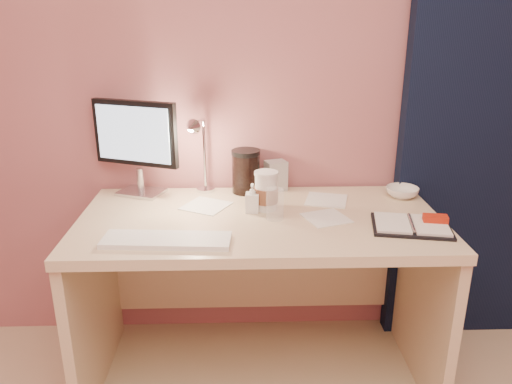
{
  "coord_description": "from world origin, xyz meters",
  "views": [
    {
      "loc": [
        -0.07,
        -0.41,
        1.47
      ],
      "look_at": [
        -0.02,
        1.33,
        0.85
      ],
      "focal_mm": 35.0,
      "sensor_mm": 36.0,
      "label": 1
    }
  ],
  "objects_px": {
    "coffee_cup": "(266,192)",
    "dark_jar": "(246,174)",
    "monitor": "(137,139)",
    "planner": "(413,225)",
    "bowl": "(402,192)",
    "lotion_bottle": "(252,198)",
    "desk": "(259,260)",
    "desk_lamp": "(209,148)",
    "keyboard": "(167,240)",
    "clear_cup": "(275,204)",
    "product_box": "(276,176)"
  },
  "relations": [
    {
      "from": "keyboard",
      "to": "coffee_cup",
      "type": "distance_m",
      "value": 0.47
    },
    {
      "from": "monitor",
      "to": "desk_lamp",
      "type": "height_order",
      "value": "monitor"
    },
    {
      "from": "dark_jar",
      "to": "desk_lamp",
      "type": "xyz_separation_m",
      "value": [
        -0.15,
        -0.06,
        0.13
      ]
    },
    {
      "from": "bowl",
      "to": "desk_lamp",
      "type": "height_order",
      "value": "desk_lamp"
    },
    {
      "from": "clear_cup",
      "to": "desk",
      "type": "bearing_deg",
      "value": 121.09
    },
    {
      "from": "dark_jar",
      "to": "product_box",
      "type": "height_order",
      "value": "dark_jar"
    },
    {
      "from": "dark_jar",
      "to": "bowl",
      "type": "bearing_deg",
      "value": -7.18
    },
    {
      "from": "coffee_cup",
      "to": "keyboard",
      "type": "bearing_deg",
      "value": -139.53
    },
    {
      "from": "desk",
      "to": "lotion_bottle",
      "type": "height_order",
      "value": "lotion_bottle"
    },
    {
      "from": "desk",
      "to": "planner",
      "type": "bearing_deg",
      "value": -19.16
    },
    {
      "from": "keyboard",
      "to": "desk_lamp",
      "type": "distance_m",
      "value": 0.51
    },
    {
      "from": "monitor",
      "to": "clear_cup",
      "type": "bearing_deg",
      "value": -6.55
    },
    {
      "from": "keyboard",
      "to": "planner",
      "type": "xyz_separation_m",
      "value": [
        0.89,
        0.1,
        0.0
      ]
    },
    {
      "from": "clear_cup",
      "to": "desk_lamp",
      "type": "distance_m",
      "value": 0.39
    },
    {
      "from": "monitor",
      "to": "planner",
      "type": "relative_size",
      "value": 1.3
    },
    {
      "from": "desk",
      "to": "bowl",
      "type": "xyz_separation_m",
      "value": [
        0.62,
        0.13,
        0.25
      ]
    },
    {
      "from": "lotion_bottle",
      "to": "product_box",
      "type": "xyz_separation_m",
      "value": [
        0.11,
        0.26,
        0.01
      ]
    },
    {
      "from": "coffee_cup",
      "to": "product_box",
      "type": "distance_m",
      "value": 0.24
    },
    {
      "from": "dark_jar",
      "to": "coffee_cup",
      "type": "bearing_deg",
      "value": -69.37
    },
    {
      "from": "monitor",
      "to": "keyboard",
      "type": "distance_m",
      "value": 0.58
    },
    {
      "from": "clear_cup",
      "to": "bowl",
      "type": "height_order",
      "value": "clear_cup"
    },
    {
      "from": "product_box",
      "to": "desk_lamp",
      "type": "xyz_separation_m",
      "value": [
        -0.29,
        -0.09,
        0.15
      ]
    },
    {
      "from": "lotion_bottle",
      "to": "dark_jar",
      "type": "xyz_separation_m",
      "value": [
        -0.02,
        0.24,
        0.03
      ]
    },
    {
      "from": "desk",
      "to": "bowl",
      "type": "bearing_deg",
      "value": 11.98
    },
    {
      "from": "bowl",
      "to": "desk_lamp",
      "type": "bearing_deg",
      "value": 178.6
    },
    {
      "from": "clear_cup",
      "to": "lotion_bottle",
      "type": "distance_m",
      "value": 0.11
    },
    {
      "from": "keyboard",
      "to": "bowl",
      "type": "bearing_deg",
      "value": 28.15
    },
    {
      "from": "desk",
      "to": "desk_lamp",
      "type": "bearing_deg",
      "value": 143.42
    },
    {
      "from": "clear_cup",
      "to": "lotion_bottle",
      "type": "xyz_separation_m",
      "value": [
        -0.08,
        0.07,
        -0.0
      ]
    },
    {
      "from": "desk_lamp",
      "to": "clear_cup",
      "type": "bearing_deg",
      "value": -27.07
    },
    {
      "from": "coffee_cup",
      "to": "bowl",
      "type": "height_order",
      "value": "coffee_cup"
    },
    {
      "from": "planner",
      "to": "dark_jar",
      "type": "relative_size",
      "value": 1.83
    },
    {
      "from": "lotion_bottle",
      "to": "desk_lamp",
      "type": "relative_size",
      "value": 0.33
    },
    {
      "from": "dark_jar",
      "to": "product_box",
      "type": "xyz_separation_m",
      "value": [
        0.13,
        0.02,
        -0.02
      ]
    },
    {
      "from": "planner",
      "to": "bowl",
      "type": "distance_m",
      "value": 0.33
    },
    {
      "from": "desk",
      "to": "dark_jar",
      "type": "height_order",
      "value": "dark_jar"
    },
    {
      "from": "desk",
      "to": "dark_jar",
      "type": "distance_m",
      "value": 0.38
    },
    {
      "from": "coffee_cup",
      "to": "lotion_bottle",
      "type": "distance_m",
      "value": 0.06
    },
    {
      "from": "coffee_cup",
      "to": "lotion_bottle",
      "type": "height_order",
      "value": "coffee_cup"
    },
    {
      "from": "coffee_cup",
      "to": "dark_jar",
      "type": "height_order",
      "value": "dark_jar"
    },
    {
      "from": "product_box",
      "to": "desk_lamp",
      "type": "relative_size",
      "value": 0.38
    },
    {
      "from": "clear_cup",
      "to": "desk_lamp",
      "type": "xyz_separation_m",
      "value": [
        -0.26,
        0.25,
        0.16
      ]
    },
    {
      "from": "desk",
      "to": "product_box",
      "type": "xyz_separation_m",
      "value": [
        0.08,
        0.24,
        0.29
      ]
    },
    {
      "from": "clear_cup",
      "to": "desk_lamp",
      "type": "relative_size",
      "value": 0.35
    },
    {
      "from": "coffee_cup",
      "to": "product_box",
      "type": "bearing_deg",
      "value": 76.73
    },
    {
      "from": "planner",
      "to": "coffee_cup",
      "type": "relative_size",
      "value": 1.99
    },
    {
      "from": "planner",
      "to": "product_box",
      "type": "xyz_separation_m",
      "value": [
        -0.48,
        0.44,
        0.06
      ]
    },
    {
      "from": "dark_jar",
      "to": "clear_cup",
      "type": "bearing_deg",
      "value": -71.01
    },
    {
      "from": "desk",
      "to": "lotion_bottle",
      "type": "xyz_separation_m",
      "value": [
        -0.03,
        -0.02,
        0.28
      ]
    },
    {
      "from": "lotion_bottle",
      "to": "product_box",
      "type": "distance_m",
      "value": 0.28
    }
  ]
}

